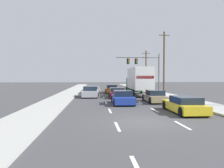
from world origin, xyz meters
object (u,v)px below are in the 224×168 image
at_px(car_orange, 112,89).
at_px(car_yellow, 184,105).
at_px(car_tan, 155,97).
at_px(box_truck, 138,80).
at_px(traffic_signal_mast, 141,64).
at_px(car_maroon, 117,93).
at_px(car_silver, 91,92).
at_px(car_blue, 123,98).
at_px(car_navy, 92,90).
at_px(utility_pole_far, 146,69).
at_px(utility_pole_mid, 164,61).

xyz_separation_m(car_orange, car_yellow, (3.54, -19.23, -0.06)).
distance_m(car_tan, car_yellow, 6.38).
bearing_deg(box_truck, traffic_signal_mast, 74.73).
relative_size(car_orange, car_maroon, 1.09).
bearing_deg(car_silver, car_blue, -67.22).
bearing_deg(traffic_signal_mast, car_silver, -132.80).
xyz_separation_m(car_navy, car_yellow, (6.71, -18.88, -0.01)).
bearing_deg(car_yellow, car_navy, 109.58).
bearing_deg(traffic_signal_mast, car_maroon, -117.09).
relative_size(car_orange, traffic_signal_mast, 0.60).
bearing_deg(utility_pole_far, car_navy, -130.52).
height_order(car_maroon, utility_pole_far, utility_pole_far).
height_order(car_silver, car_tan, car_silver).
bearing_deg(car_maroon, box_truck, 40.94).
bearing_deg(traffic_signal_mast, utility_pole_mid, -13.99).
height_order(car_silver, box_truck, box_truck).
distance_m(car_maroon, car_yellow, 11.80).
bearing_deg(box_truck, car_orange, 122.52).
distance_m(car_maroon, box_truck, 4.61).
relative_size(box_truck, traffic_signal_mast, 1.17).
bearing_deg(box_truck, utility_pole_far, 73.02).
relative_size(car_orange, car_yellow, 1.04).
distance_m(car_orange, car_tan, 13.27).
xyz_separation_m(car_silver, car_yellow, (6.74, -12.46, -0.09)).
bearing_deg(utility_pole_far, box_truck, -106.98).
height_order(car_navy, car_orange, car_orange).
relative_size(car_blue, car_tan, 1.01).
bearing_deg(car_orange, car_silver, -115.35).
bearing_deg(car_silver, box_truck, 14.10).
xyz_separation_m(car_orange, box_truck, (3.27, -5.14, 1.56)).
bearing_deg(car_maroon, car_yellow, -72.61).
bearing_deg(car_maroon, car_blue, -91.31).
distance_m(car_maroon, utility_pole_mid, 13.98).
relative_size(box_truck, utility_pole_mid, 0.89).
relative_size(car_silver, car_maroon, 1.12).
relative_size(car_silver, car_tan, 1.15).
bearing_deg(car_navy, utility_pole_far, 49.48).
bearing_deg(car_tan, car_blue, -160.29).
bearing_deg(car_tan, utility_pole_mid, 68.05).
relative_size(car_maroon, car_yellow, 0.95).
distance_m(utility_pole_mid, utility_pole_far, 12.54).
bearing_deg(car_blue, car_yellow, -54.50).
distance_m(car_orange, car_blue, 14.09).
bearing_deg(car_maroon, car_silver, 159.46).
relative_size(car_silver, traffic_signal_mast, 0.61).
bearing_deg(utility_pole_mid, car_silver, -146.02).
xyz_separation_m(car_maroon, box_truck, (3.26, 2.83, 1.60)).
height_order(car_navy, traffic_signal_mast, traffic_signal_mast).
relative_size(car_maroon, traffic_signal_mast, 0.55).
relative_size(car_orange, car_tan, 1.12).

